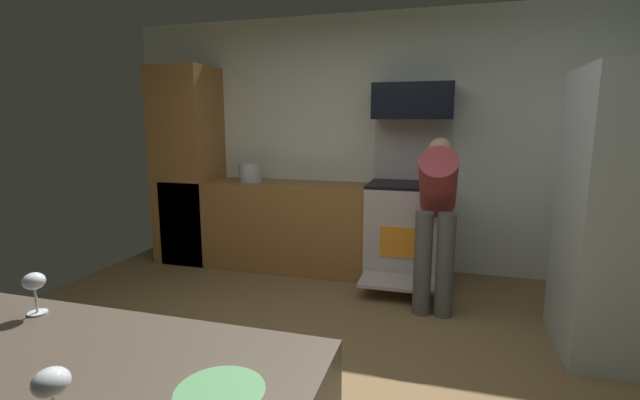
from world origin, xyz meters
The scene contains 10 objects.
ground_plane centered at (0.00, 0.00, -0.01)m, with size 5.20×4.80×0.02m, color olive.
wall_back centered at (0.00, 2.34, 1.30)m, with size 5.20×0.12×2.60m, color silver.
lower_cabinet_run centered at (-0.90, 1.98, 0.45)m, with size 2.40×0.60×0.90m, color olive.
cabinet_column centered at (-1.90, 1.98, 1.05)m, with size 0.60×0.60×2.10m, color olive.
oven_range centered at (0.50, 1.97, 0.51)m, with size 0.76×1.02×1.55m.
microwave centered at (0.50, 2.06, 1.72)m, with size 0.74×0.38×0.33m, color black.
person_cook centered at (0.77, 1.35, 0.84)m, with size 0.31×0.70×1.39m.
wine_glass_near centered at (-0.45, -1.20, 1.00)m, with size 0.07×0.07×0.14m.
wine_glass_mid centered at (0.08, -1.63, 1.00)m, with size 0.07×0.07×0.14m.
stock_pot centered at (-1.16, 1.98, 1.00)m, with size 0.24×0.24×0.20m, color #B4BEC8.
Camera 1 is at (0.82, -2.25, 1.52)m, focal length 24.62 mm.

